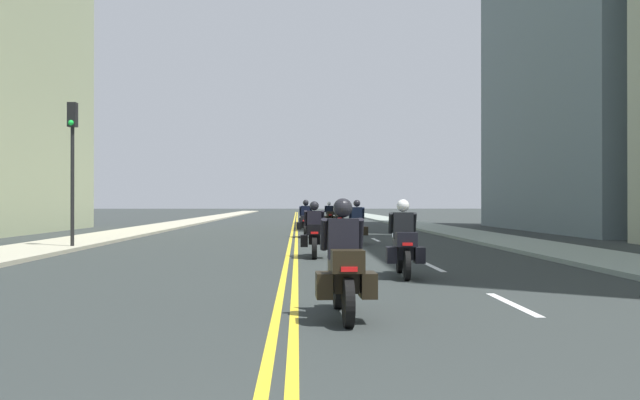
{
  "coord_description": "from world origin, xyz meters",
  "views": [
    {
      "loc": [
        0.17,
        -2.18,
        1.53
      ],
      "look_at": [
        1.35,
        33.57,
        1.68
      ],
      "focal_mm": 38.33,
      "sensor_mm": 36.0,
      "label": 1
    }
  ],
  "objects_px": {
    "motorcycle_7": "(329,216)",
    "traffic_light_near": "(72,149)",
    "motorcycle_2": "(314,235)",
    "motorcycle_4": "(306,222)",
    "motorcycle_1": "(404,245)",
    "motorcycle_5": "(339,220)",
    "motorcycle_6": "(306,218)",
    "motorcycle_0": "(344,269)",
    "motorcycle_3": "(357,226)"
  },
  "relations": [
    {
      "from": "motorcycle_7",
      "to": "traffic_light_near",
      "type": "height_order",
      "value": "traffic_light_near"
    },
    {
      "from": "motorcycle_2",
      "to": "motorcycle_4",
      "type": "bearing_deg",
      "value": 91.53
    },
    {
      "from": "motorcycle_1",
      "to": "motorcycle_5",
      "type": "height_order",
      "value": "motorcycle_5"
    },
    {
      "from": "motorcycle_2",
      "to": "motorcycle_6",
      "type": "relative_size",
      "value": 0.97
    },
    {
      "from": "motorcycle_5",
      "to": "motorcycle_6",
      "type": "relative_size",
      "value": 1.01
    },
    {
      "from": "motorcycle_0",
      "to": "traffic_light_near",
      "type": "distance_m",
      "value": 15.99
    },
    {
      "from": "motorcycle_1",
      "to": "traffic_light_near",
      "type": "relative_size",
      "value": 0.44
    },
    {
      "from": "motorcycle_0",
      "to": "motorcycle_3",
      "type": "xyz_separation_m",
      "value": [
        1.6,
        16.22,
        0.03
      ]
    },
    {
      "from": "motorcycle_3",
      "to": "motorcycle_4",
      "type": "height_order",
      "value": "motorcycle_4"
    },
    {
      "from": "motorcycle_4",
      "to": "motorcycle_5",
      "type": "distance_m",
      "value": 5.06
    },
    {
      "from": "motorcycle_0",
      "to": "motorcycle_7",
      "type": "distance_m",
      "value": 36.97
    },
    {
      "from": "motorcycle_3",
      "to": "traffic_light_near",
      "type": "distance_m",
      "value": 10.27
    },
    {
      "from": "motorcycle_4",
      "to": "motorcycle_6",
      "type": "relative_size",
      "value": 0.95
    },
    {
      "from": "motorcycle_3",
      "to": "traffic_light_near",
      "type": "height_order",
      "value": "traffic_light_near"
    },
    {
      "from": "motorcycle_0",
      "to": "motorcycle_2",
      "type": "xyz_separation_m",
      "value": [
        -0.14,
        10.18,
        -0.01
      ]
    },
    {
      "from": "motorcycle_3",
      "to": "motorcycle_4",
      "type": "bearing_deg",
      "value": 111.55
    },
    {
      "from": "motorcycle_5",
      "to": "motorcycle_7",
      "type": "distance_m",
      "value": 10.76
    },
    {
      "from": "motorcycle_5",
      "to": "traffic_light_near",
      "type": "xyz_separation_m",
      "value": [
        -9.51,
        -12.57,
        2.65
      ]
    },
    {
      "from": "motorcycle_2",
      "to": "motorcycle_6",
      "type": "distance_m",
      "value": 21.29
    },
    {
      "from": "motorcycle_5",
      "to": "motorcycle_6",
      "type": "xyz_separation_m",
      "value": [
        -1.64,
        5.3,
        -0.03
      ]
    },
    {
      "from": "motorcycle_5",
      "to": "motorcycle_6",
      "type": "height_order",
      "value": "motorcycle_5"
    },
    {
      "from": "motorcycle_0",
      "to": "motorcycle_6",
      "type": "height_order",
      "value": "motorcycle_0"
    },
    {
      "from": "motorcycle_4",
      "to": "motorcycle_0",
      "type": "bearing_deg",
      "value": -86.71
    },
    {
      "from": "motorcycle_0",
      "to": "motorcycle_6",
      "type": "distance_m",
      "value": 31.47
    },
    {
      "from": "motorcycle_5",
      "to": "traffic_light_near",
      "type": "relative_size",
      "value": 0.48
    },
    {
      "from": "motorcycle_1",
      "to": "motorcycle_2",
      "type": "xyz_separation_m",
      "value": [
        -1.71,
        5.21,
        -0.03
      ]
    },
    {
      "from": "motorcycle_1",
      "to": "motorcycle_4",
      "type": "distance_m",
      "value": 16.56
    },
    {
      "from": "motorcycle_2",
      "to": "motorcycle_7",
      "type": "height_order",
      "value": "motorcycle_7"
    },
    {
      "from": "motorcycle_2",
      "to": "traffic_light_near",
      "type": "relative_size",
      "value": 0.46
    },
    {
      "from": "motorcycle_3",
      "to": "motorcycle_5",
      "type": "distance_m",
      "value": 9.96
    },
    {
      "from": "motorcycle_4",
      "to": "traffic_light_near",
      "type": "xyz_separation_m",
      "value": [
        -7.74,
        -7.83,
        2.62
      ]
    },
    {
      "from": "motorcycle_0",
      "to": "motorcycle_1",
      "type": "xyz_separation_m",
      "value": [
        1.57,
        4.97,
        0.01
      ]
    },
    {
      "from": "motorcycle_0",
      "to": "motorcycle_1",
      "type": "bearing_deg",
      "value": 71.01
    },
    {
      "from": "motorcycle_1",
      "to": "motorcycle_4",
      "type": "height_order",
      "value": "motorcycle_4"
    },
    {
      "from": "motorcycle_4",
      "to": "traffic_light_near",
      "type": "distance_m",
      "value": 11.32
    },
    {
      "from": "motorcycle_5",
      "to": "motorcycle_7",
      "type": "height_order",
      "value": "motorcycle_5"
    },
    {
      "from": "motorcycle_0",
      "to": "motorcycle_5",
      "type": "distance_m",
      "value": 26.22
    },
    {
      "from": "motorcycle_2",
      "to": "motorcycle_3",
      "type": "bearing_deg",
      "value": 74.97
    },
    {
      "from": "traffic_light_near",
      "to": "motorcycle_6",
      "type": "bearing_deg",
      "value": 66.23
    },
    {
      "from": "motorcycle_0",
      "to": "motorcycle_7",
      "type": "bearing_deg",
      "value": 86.2
    },
    {
      "from": "motorcycle_6",
      "to": "motorcycle_7",
      "type": "bearing_deg",
      "value": 76.02
    },
    {
      "from": "motorcycle_0",
      "to": "motorcycle_2",
      "type": "bearing_deg",
      "value": 89.33
    },
    {
      "from": "motorcycle_1",
      "to": "motorcycle_5",
      "type": "relative_size",
      "value": 0.93
    },
    {
      "from": "motorcycle_0",
      "to": "motorcycle_6",
      "type": "xyz_separation_m",
      "value": [
        -0.11,
        31.47,
        -0.02
      ]
    },
    {
      "from": "motorcycle_5",
      "to": "traffic_light_near",
      "type": "bearing_deg",
      "value": -126.21
    },
    {
      "from": "motorcycle_2",
      "to": "traffic_light_near",
      "type": "height_order",
      "value": "traffic_light_near"
    },
    {
      "from": "motorcycle_1",
      "to": "motorcycle_5",
      "type": "distance_m",
      "value": 21.2
    },
    {
      "from": "motorcycle_1",
      "to": "motorcycle_7",
      "type": "bearing_deg",
      "value": 92.98
    },
    {
      "from": "motorcycle_2",
      "to": "motorcycle_3",
      "type": "xyz_separation_m",
      "value": [
        1.73,
        6.03,
        0.04
      ]
    },
    {
      "from": "motorcycle_0",
      "to": "motorcycle_4",
      "type": "distance_m",
      "value": 21.43
    }
  ]
}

